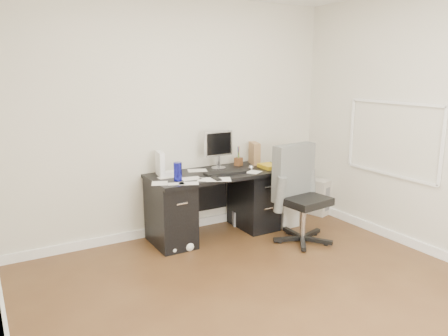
{
  "coord_description": "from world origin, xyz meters",
  "views": [
    {
      "loc": [
        -2.03,
        -2.6,
        1.9
      ],
      "look_at": [
        0.17,
        1.2,
        0.91
      ],
      "focal_mm": 35.0,
      "sensor_mm": 36.0,
      "label": 1
    }
  ],
  "objects_px": {
    "desk": "(214,202)",
    "office_chair": "(304,195)",
    "pc_tower": "(312,195)",
    "keyboard": "(225,173)",
    "lcd_monitor": "(218,150)",
    "wicker_basket": "(168,224)"
  },
  "relations": [
    {
      "from": "desk",
      "to": "office_chair",
      "type": "height_order",
      "value": "office_chair"
    },
    {
      "from": "pc_tower",
      "to": "desk",
      "type": "bearing_deg",
      "value": 164.9
    },
    {
      "from": "pc_tower",
      "to": "keyboard",
      "type": "bearing_deg",
      "value": 169.41
    },
    {
      "from": "lcd_monitor",
      "to": "keyboard",
      "type": "distance_m",
      "value": 0.35
    },
    {
      "from": "office_chair",
      "to": "lcd_monitor",
      "type": "bearing_deg",
      "value": 120.09
    },
    {
      "from": "lcd_monitor",
      "to": "office_chair",
      "type": "xyz_separation_m",
      "value": [
        0.62,
        -0.84,
        -0.44
      ]
    },
    {
      "from": "office_chair",
      "to": "wicker_basket",
      "type": "bearing_deg",
      "value": 141.89
    },
    {
      "from": "office_chair",
      "to": "wicker_basket",
      "type": "distance_m",
      "value": 1.56
    },
    {
      "from": "lcd_monitor",
      "to": "keyboard",
      "type": "relative_size",
      "value": 0.98
    },
    {
      "from": "desk",
      "to": "lcd_monitor",
      "type": "distance_m",
      "value": 0.62
    },
    {
      "from": "keyboard",
      "to": "office_chair",
      "type": "bearing_deg",
      "value": -35.72
    },
    {
      "from": "desk",
      "to": "office_chair",
      "type": "xyz_separation_m",
      "value": [
        0.76,
        -0.69,
        0.15
      ]
    },
    {
      "from": "lcd_monitor",
      "to": "desk",
      "type": "bearing_deg",
      "value": -134.67
    },
    {
      "from": "office_chair",
      "to": "wicker_basket",
      "type": "xyz_separation_m",
      "value": [
        -1.29,
        0.8,
        -0.36
      ]
    },
    {
      "from": "lcd_monitor",
      "to": "wicker_basket",
      "type": "height_order",
      "value": "lcd_monitor"
    },
    {
      "from": "keyboard",
      "to": "wicker_basket",
      "type": "relative_size",
      "value": 1.26
    },
    {
      "from": "office_chair",
      "to": "keyboard",
      "type": "bearing_deg",
      "value": 133.45
    },
    {
      "from": "lcd_monitor",
      "to": "keyboard",
      "type": "xyz_separation_m",
      "value": [
        -0.06,
        -0.26,
        -0.22
      ]
    },
    {
      "from": "lcd_monitor",
      "to": "pc_tower",
      "type": "distance_m",
      "value": 1.59
    },
    {
      "from": "keyboard",
      "to": "pc_tower",
      "type": "xyz_separation_m",
      "value": [
        1.47,
        0.18,
        -0.53
      ]
    },
    {
      "from": "keyboard",
      "to": "pc_tower",
      "type": "relative_size",
      "value": 1.0
    },
    {
      "from": "desk",
      "to": "keyboard",
      "type": "xyz_separation_m",
      "value": [
        0.08,
        -0.11,
        0.36
      ]
    }
  ]
}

